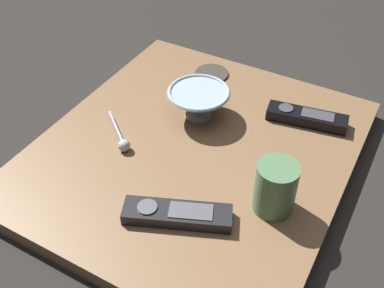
{
  "coord_description": "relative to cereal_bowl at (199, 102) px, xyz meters",
  "views": [
    {
      "loc": [
        -0.33,
        0.6,
        0.66
      ],
      "look_at": [
        -0.0,
        0.01,
        0.06
      ],
      "focal_mm": 43.41,
      "sensor_mm": 36.0,
      "label": 1
    }
  ],
  "objects": [
    {
      "name": "tv_remote_far",
      "position": [
        -0.1,
        0.27,
        -0.03
      ],
      "size": [
        0.19,
        0.12,
        0.03
      ],
      "color": "black",
      "rests_on": "table"
    },
    {
      "name": "ground_plane",
      "position": [
        -0.04,
        0.09,
        -0.07
      ],
      "size": [
        6.0,
        6.0,
        0.0
      ],
      "primitive_type": "plane",
      "color": "black"
    },
    {
      "name": "tv_remote_near",
      "position": [
        -0.21,
        -0.09,
        -0.02
      ],
      "size": [
        0.17,
        0.07,
        0.03
      ],
      "color": "black",
      "rests_on": "table"
    },
    {
      "name": "table",
      "position": [
        -0.04,
        0.09,
        -0.06
      ],
      "size": [
        0.59,
        0.66,
        0.04
      ],
      "color": "brown",
      "rests_on": "ground"
    },
    {
      "name": "teaspoon",
      "position": [
        0.09,
        0.16,
        -0.03
      ],
      "size": [
        0.1,
        0.09,
        0.03
      ],
      "color": "#A3A5B2",
      "rests_on": "table"
    },
    {
      "name": "cereal_bowl",
      "position": [
        0.0,
        0.0,
        0.0
      ],
      "size": [
        0.13,
        0.13,
        0.07
      ],
      "color": "#8C9EAD",
      "rests_on": "table"
    },
    {
      "name": "coffee_mug",
      "position": [
        -0.24,
        0.16,
        0.01
      ],
      "size": [
        0.07,
        0.07,
        0.1
      ],
      "color": "#4C724C",
      "rests_on": "table"
    },
    {
      "name": "drink_coaster",
      "position": [
        0.05,
        -0.16,
        -0.04
      ],
      "size": [
        0.08,
        0.08,
        0.01
      ],
      "color": "#332D28",
      "rests_on": "table"
    }
  ]
}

